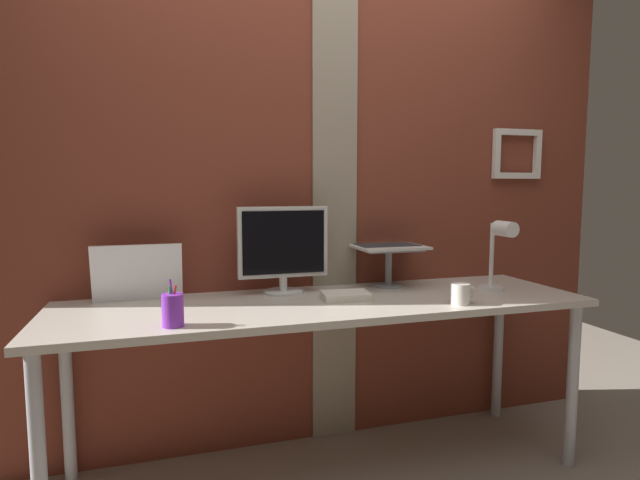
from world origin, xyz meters
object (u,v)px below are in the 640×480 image
object	(u,v)px
monitor	(283,246)
laptop	(383,237)
whiteboard_panel	(137,273)
desk_lamp	(499,248)
pen_cup	(173,310)
coffee_mug	(461,294)

from	to	relation	value
monitor	laptop	size ratio (longest dim) A/B	1.23
whiteboard_panel	desk_lamp	size ratio (longest dim) A/B	1.11
whiteboard_panel	pen_cup	size ratio (longest dim) A/B	2.21
laptop	pen_cup	size ratio (longest dim) A/B	2.02
laptop	whiteboard_panel	size ratio (longest dim) A/B	0.92
whiteboard_panel	desk_lamp	distance (m)	1.61
monitor	pen_cup	world-z (taller)	monitor
pen_cup	coffee_mug	bearing A→B (deg)	-0.01
monitor	coffee_mug	xyz separation A→B (m)	(0.65, -0.43, -0.17)
coffee_mug	laptop	bearing A→B (deg)	104.41
monitor	pen_cup	xyz separation A→B (m)	(-0.49, -0.43, -0.16)
desk_lamp	pen_cup	xyz separation A→B (m)	(-1.45, -0.17, -0.14)
whiteboard_panel	coffee_mug	xyz separation A→B (m)	(1.28, -0.45, -0.08)
monitor	laptop	world-z (taller)	monitor
laptop	monitor	bearing A→B (deg)	-172.53
monitor	coffee_mug	distance (m)	0.80
laptop	whiteboard_panel	xyz separation A→B (m)	(-1.15, -0.04, -0.12)
laptop	pen_cup	world-z (taller)	laptop
pen_cup	monitor	bearing A→B (deg)	41.04
monitor	whiteboard_panel	bearing A→B (deg)	177.79
desk_lamp	pen_cup	world-z (taller)	desk_lamp
pen_cup	whiteboard_panel	bearing A→B (deg)	106.33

